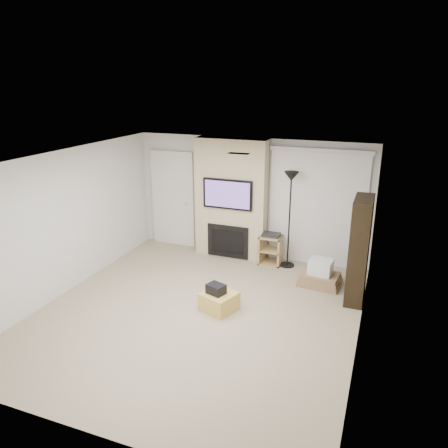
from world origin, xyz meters
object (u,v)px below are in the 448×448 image
at_px(box_stack, 320,275).
at_px(bookshelf, 359,250).
at_px(av_stand, 271,248).
at_px(floor_lamp, 291,193).
at_px(ottoman, 219,301).

xyz_separation_m(box_stack, bookshelf, (0.65, -0.31, 0.71)).
bearing_deg(av_stand, box_stack, -29.43).
bearing_deg(floor_lamp, ottoman, -106.50).
bearing_deg(av_stand, bookshelf, -28.14).
bearing_deg(ottoman, floor_lamp, 73.50).
bearing_deg(av_stand, ottoman, -97.66).
bearing_deg(ottoman, av_stand, 82.34).
relative_size(ottoman, floor_lamp, 0.26).
distance_m(av_stand, box_stack, 1.29).
height_order(floor_lamp, box_stack, floor_lamp).
distance_m(av_stand, bookshelf, 2.07).
relative_size(ottoman, av_stand, 0.76).
bearing_deg(bookshelf, ottoman, -149.64).
relative_size(av_stand, bookshelf, 0.37).
relative_size(floor_lamp, box_stack, 2.46).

